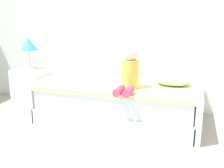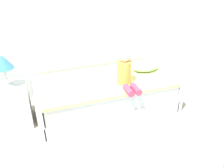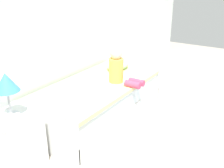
{
  "view_description": "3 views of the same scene",
  "coord_description": "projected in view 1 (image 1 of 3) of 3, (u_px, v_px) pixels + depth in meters",
  "views": [
    {
      "loc": [
        0.45,
        -1.12,
        1.35
      ],
      "look_at": [
        -0.46,
        1.75,
        0.55
      ],
      "focal_mm": 41.31,
      "sensor_mm": 36.0,
      "label": 1
    },
    {
      "loc": [
        -1.4,
        -0.93,
        2.1
      ],
      "look_at": [
        -0.46,
        1.75,
        0.55
      ],
      "focal_mm": 37.05,
      "sensor_mm": 36.0,
      "label": 2
    },
    {
      "loc": [
        -3.14,
        -0.04,
        1.87
      ],
      "look_at": [
        -0.46,
        1.75,
        0.55
      ],
      "focal_mm": 41.76,
      "sensor_mm": 36.0,
      "label": 3
    }
  ],
  "objects": [
    {
      "name": "table_lamp",
      "position": [
        29.0,
        46.0,
        3.69
      ],
      "size": [
        0.24,
        0.24,
        0.45
      ],
      "color": "silver",
      "rests_on": "nightstand"
    },
    {
      "name": "child_figure",
      "position": [
        129.0,
        72.0,
        3.04
      ],
      "size": [
        0.2,
        0.51,
        0.5
      ],
      "color": "gold",
      "rests_on": "bed"
    },
    {
      "name": "bed",
      "position": [
        118.0,
        101.0,
        3.43
      ],
      "size": [
        2.11,
        1.0,
        0.5
      ],
      "color": "white",
      "rests_on": "ground"
    },
    {
      "name": "wall_rear",
      "position": [
        163.0,
        8.0,
        3.54
      ],
      "size": [
        7.2,
        0.1,
        2.9
      ],
      "primitive_type": "cube",
      "color": "silver",
      "rests_on": "ground"
    },
    {
      "name": "nightstand",
      "position": [
        32.0,
        88.0,
        3.85
      ],
      "size": [
        0.44,
        0.44,
        0.6
      ],
      "primitive_type": "cube",
      "color": "white",
      "rests_on": "ground"
    },
    {
      "name": "pillow",
      "position": [
        173.0,
        80.0,
        3.24
      ],
      "size": [
        0.44,
        0.3,
        0.13
      ],
      "primitive_type": "ellipsoid",
      "color": "#99CC8C",
      "rests_on": "bed"
    }
  ]
}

